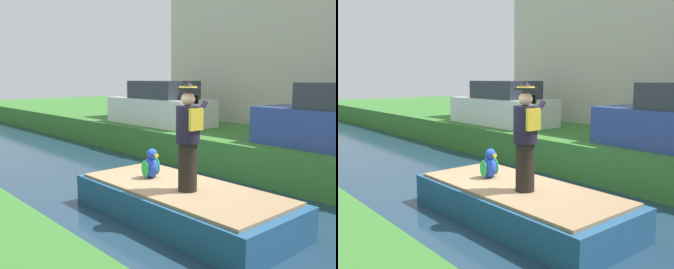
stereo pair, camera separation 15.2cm
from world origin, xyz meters
TOP-DOWN VIEW (x-y plane):
  - ground_plane at (0.00, 0.00)m, footprint 80.00×80.00m
  - canal_water at (0.00, 0.00)m, footprint 5.51×48.00m
  - boat at (0.00, -0.59)m, footprint 1.83×4.21m
  - person_pirate at (-0.09, -0.86)m, footprint 0.61×0.42m
  - parrot_plush at (-0.03, 0.22)m, footprint 0.36×0.35m
  - parked_car_white at (4.12, 4.89)m, footprint 1.70×4.00m

SIDE VIEW (x-z plane):
  - ground_plane at x=0.00m, z-range 0.00..0.00m
  - canal_water at x=0.00m, z-range 0.00..0.10m
  - boat at x=0.00m, z-range 0.10..0.71m
  - parrot_plush at x=-0.03m, z-range 0.67..1.24m
  - parked_car_white at x=4.12m, z-range 0.88..2.38m
  - person_pirate at x=-0.09m, z-range 0.71..2.56m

